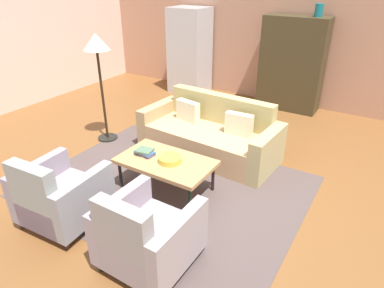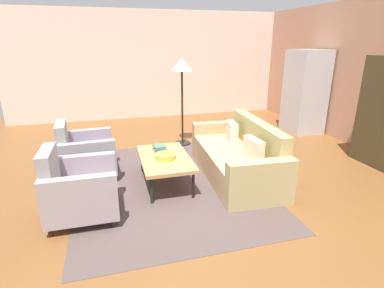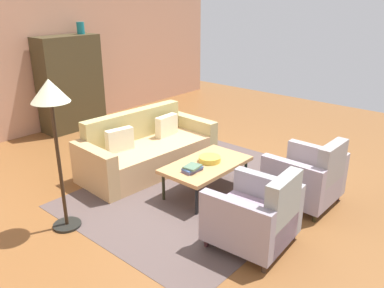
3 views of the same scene
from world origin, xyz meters
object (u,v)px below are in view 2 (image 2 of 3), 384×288
(couch, at_px, (240,158))
(fruit_bowl, at_px, (166,156))
(armchair_right, at_px, (77,191))
(floor_lamp, at_px, (182,73))
(refrigerator, at_px, (305,92))
(armchair_left, at_px, (83,156))
(coffee_table, at_px, (165,159))
(book_stack, at_px, (159,148))

(couch, distance_m, fruit_bowl, 1.20)
(armchair_right, bearing_deg, floor_lamp, 141.78)
(refrigerator, bearing_deg, couch, -51.86)
(armchair_left, bearing_deg, couch, 71.81)
(armchair_right, bearing_deg, armchair_left, -179.55)
(floor_lamp, bearing_deg, coffee_table, -21.77)
(fruit_bowl, height_order, refrigerator, refrigerator)
(armchair_left, distance_m, refrigerator, 4.98)
(couch, height_order, floor_lamp, floor_lamp)
(armchair_right, distance_m, book_stack, 1.46)
(coffee_table, relative_size, armchair_right, 1.36)
(coffee_table, bearing_deg, refrigerator, 117.73)
(armchair_left, height_order, armchair_right, same)
(armchair_right, height_order, refrigerator, refrigerator)
(coffee_table, xyz_separation_m, book_stack, (-0.31, -0.03, 0.07))
(armchair_left, bearing_deg, armchair_right, -3.87)
(coffee_table, xyz_separation_m, fruit_bowl, (0.07, -0.00, 0.07))
(couch, relative_size, armchair_right, 2.44)
(couch, distance_m, refrigerator, 3.15)
(couch, distance_m, book_stack, 1.26)
(armchair_right, height_order, book_stack, armchair_right)
(book_stack, bearing_deg, armchair_right, -51.38)
(armchair_left, xyz_separation_m, refrigerator, (-1.30, 4.77, 0.58))
(couch, height_order, coffee_table, couch)
(fruit_bowl, bearing_deg, book_stack, -176.11)
(armchair_left, relative_size, floor_lamp, 0.51)
(armchair_left, relative_size, book_stack, 3.27)
(couch, relative_size, refrigerator, 1.16)
(coffee_table, distance_m, book_stack, 0.32)
(couch, relative_size, armchair_left, 2.44)
(armchair_right, relative_size, floor_lamp, 0.51)
(coffee_table, height_order, refrigerator, refrigerator)
(fruit_bowl, bearing_deg, floor_lamp, 159.00)
(armchair_left, height_order, fruit_bowl, armchair_left)
(coffee_table, relative_size, armchair_left, 1.36)
(coffee_table, relative_size, book_stack, 4.46)
(armchair_left, relative_size, fruit_bowl, 3.00)
(book_stack, xyz_separation_m, refrigerator, (-1.59, 3.63, 0.46))
(armchair_left, xyz_separation_m, book_stack, (0.28, 1.14, 0.12))
(couch, height_order, book_stack, couch)
(fruit_bowl, bearing_deg, armchair_right, -65.56)
(fruit_bowl, distance_m, book_stack, 0.38)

